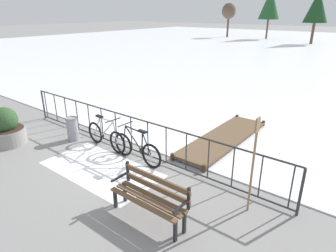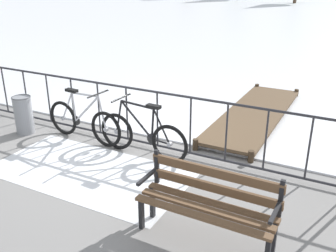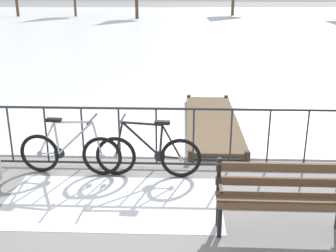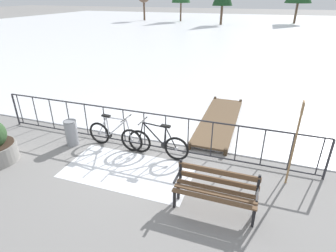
# 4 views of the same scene
# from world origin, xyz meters

# --- Properties ---
(ground_plane) EXTENTS (160.00, 160.00, 0.00)m
(ground_plane) POSITION_xyz_m (0.00, 0.00, 0.00)
(ground_plane) COLOR gray
(frozen_pond) EXTENTS (80.00, 56.00, 0.03)m
(frozen_pond) POSITION_xyz_m (0.00, 28.40, 0.01)
(frozen_pond) COLOR white
(frozen_pond) RESTS_ON ground
(snow_patch) EXTENTS (3.10, 1.59, 0.01)m
(snow_patch) POSITION_xyz_m (0.07, -1.20, 0.00)
(snow_patch) COLOR white
(snow_patch) RESTS_ON ground
(railing_fence) EXTENTS (9.06, 0.06, 1.07)m
(railing_fence) POSITION_xyz_m (0.00, 0.00, 0.56)
(railing_fence) COLOR #2D2D33
(railing_fence) RESTS_ON ground
(bicycle_near_railing) EXTENTS (1.71, 0.52, 0.97)m
(bicycle_near_railing) POSITION_xyz_m (-0.77, -0.27, 0.37)
(bicycle_near_railing) COLOR black
(bicycle_near_railing) RESTS_ON ground
(bicycle_second) EXTENTS (1.71, 0.52, 0.97)m
(bicycle_second) POSITION_xyz_m (0.51, -0.32, 0.37)
(bicycle_second) COLOR black
(bicycle_second) RESTS_ON ground
(park_bench) EXTENTS (1.60, 0.49, 0.89)m
(park_bench) POSITION_xyz_m (2.28, -1.79, 0.51)
(park_bench) COLOR brown
(park_bench) RESTS_ON ground
(wooden_dock) EXTENTS (1.10, 4.01, 0.20)m
(wooden_dock) POSITION_xyz_m (1.70, 2.25, 0.12)
(wooden_dock) COLOR brown
(wooden_dock) RESTS_ON ground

